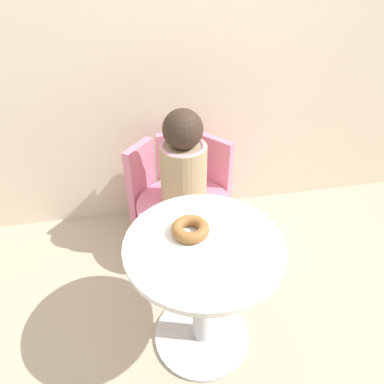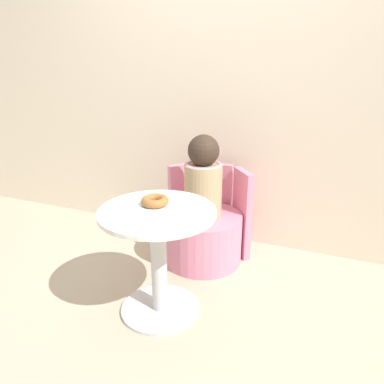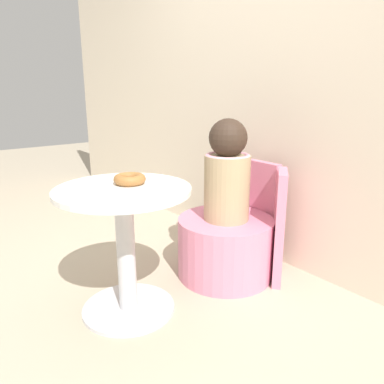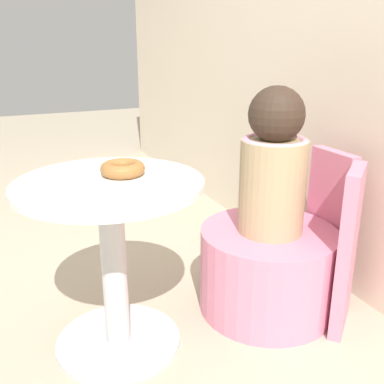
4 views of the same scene
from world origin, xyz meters
The scene contains 7 objects.
ground_plane centered at (0.00, 0.00, 0.00)m, with size 12.00×12.00×0.00m, color #B7A88E.
back_wall centered at (0.00, 1.13, 1.20)m, with size 6.00×0.06×2.40m.
round_table centered at (-0.04, 0.03, 0.43)m, with size 0.65×0.65×0.65m.
tub_chair centered at (-0.02, 0.68, 0.18)m, with size 0.57×0.57×0.36m.
booth_backrest centered at (-0.02, 0.91, 0.33)m, with size 0.67×0.24×0.66m.
child_figure centered at (-0.02, 0.68, 0.64)m, with size 0.26×0.26×0.58m.
donut centered at (-0.09, 0.09, 0.68)m, with size 0.16×0.16×0.05m.
Camera 1 is at (-0.28, -0.93, 1.61)m, focal length 32.00 mm.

